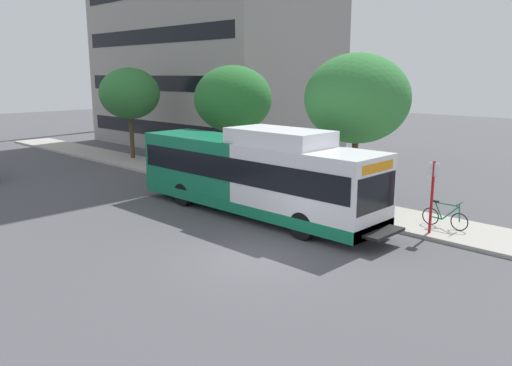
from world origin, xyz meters
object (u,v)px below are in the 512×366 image
object	(u,v)px
bus_stop_sign_pole	(432,192)
street_tree_mid_block	(233,99)
street_tree_far_block	(130,94)
transit_bus	(254,174)
street_tree_near_stop	(357,99)
bicycle_parked	(445,217)

from	to	relation	value
bus_stop_sign_pole	street_tree_mid_block	world-z (taller)	street_tree_mid_block
street_tree_far_block	transit_bus	bearing A→B (deg)	-104.64
transit_bus	street_tree_far_block	world-z (taller)	street_tree_far_block
street_tree_near_stop	street_tree_mid_block	xyz separation A→B (m)	(-0.36, 7.45, -0.26)
street_tree_near_stop	bus_stop_sign_pole	bearing A→B (deg)	-114.18
bicycle_parked	street_tree_far_block	distance (m)	22.56
bus_stop_sign_pole	street_tree_far_block	world-z (taller)	street_tree_far_block
bicycle_parked	street_tree_mid_block	bearing A→B (deg)	86.32
bicycle_parked	transit_bus	bearing A→B (deg)	116.11
street_tree_near_stop	transit_bus	bearing A→B (deg)	156.52
transit_bus	street_tree_near_stop	size ratio (longest dim) A/B	1.89
transit_bus	bus_stop_sign_pole	xyz separation A→B (m)	(2.33, -6.56, -0.05)
street_tree_mid_block	street_tree_far_block	world-z (taller)	street_tree_mid_block
bicycle_parked	street_tree_far_block	xyz separation A→B (m)	(0.78, 22.21, 3.88)
transit_bus	street_tree_far_block	size ratio (longest dim) A/B	2.04
bus_stop_sign_pole	street_tree_far_block	xyz separation A→B (m)	(1.72, 22.08, 2.79)
street_tree_near_stop	street_tree_mid_block	bearing A→B (deg)	92.74
street_tree_mid_block	bus_stop_sign_pole	bearing A→B (deg)	-98.12
bicycle_parked	street_tree_mid_block	size ratio (longest dim) A/B	0.29
bus_stop_sign_pole	street_tree_far_block	size ratio (longest dim) A/B	0.43
street_tree_mid_block	street_tree_far_block	distance (m)	9.99
transit_bus	bicycle_parked	world-z (taller)	transit_bus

